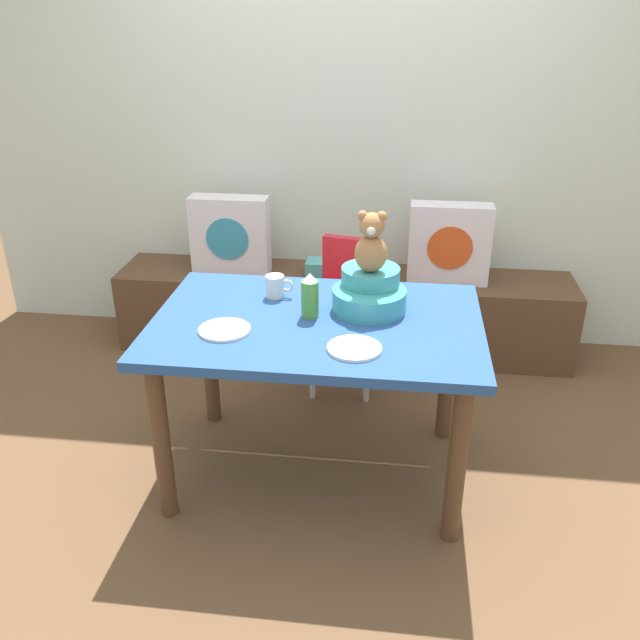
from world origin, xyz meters
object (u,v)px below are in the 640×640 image
at_px(pillow_floral_left, 230,235).
at_px(ketchup_bottle, 310,296).
at_px(infant_seat_teal, 370,292).
at_px(dinner_plate_far, 225,330).
at_px(dinner_plate_near, 354,348).
at_px(dining_table, 317,343).
at_px(pillow_floral_right, 449,244).
at_px(book_stack, 324,268).
at_px(teddy_bear, 371,244).
at_px(coffee_mug, 276,286).
at_px(highchair, 344,296).

xyz_separation_m(pillow_floral_left, ketchup_bottle, (0.61, -1.13, 0.15)).
height_order(infant_seat_teal, dinner_plate_far, infant_seat_teal).
bearing_deg(dinner_plate_near, dining_table, 125.31).
height_order(dining_table, dinner_plate_near, dinner_plate_near).
bearing_deg(infant_seat_teal, pillow_floral_left, 129.41).
relative_size(pillow_floral_right, dinner_plate_far, 2.20).
xyz_separation_m(book_stack, teddy_bear, (0.31, -1.05, 0.52)).
height_order(ketchup_bottle, coffee_mug, ketchup_bottle).
bearing_deg(dining_table, infant_seat_teal, 34.64).
height_order(infant_seat_teal, teddy_bear, teddy_bear).
height_order(pillow_floral_left, dinner_plate_near, pillow_floral_left).
height_order(coffee_mug, dinner_plate_far, coffee_mug).
xyz_separation_m(pillow_floral_left, pillow_floral_right, (1.22, 0.00, 0.00)).
height_order(highchair, ketchup_bottle, ketchup_bottle).
height_order(pillow_floral_right, highchair, pillow_floral_right).
relative_size(pillow_floral_left, coffee_mug, 3.67).
bearing_deg(teddy_bear, ketchup_bottle, -154.80).
bearing_deg(pillow_floral_right, dining_table, -116.53).
bearing_deg(teddy_bear, book_stack, 106.53).
relative_size(highchair, coffee_mug, 6.58).
bearing_deg(book_stack, ketchup_bottle, -86.02).
xyz_separation_m(teddy_bear, coffee_mug, (-0.40, 0.07, -0.23)).
bearing_deg(teddy_bear, infant_seat_teal, 90.00).
distance_m(book_stack, dining_table, 1.19).
height_order(dining_table, teddy_bear, teddy_bear).
xyz_separation_m(highchair, dinner_plate_far, (-0.38, -0.89, 0.22)).
relative_size(pillow_floral_right, dinner_plate_near, 2.20).
distance_m(book_stack, dinner_plate_near, 1.47).
height_order(ketchup_bottle, dinner_plate_near, ketchup_bottle).
xyz_separation_m(pillow_floral_right, teddy_bear, (-0.38, -1.02, 0.34)).
relative_size(highchair, dinner_plate_far, 3.95).
bearing_deg(book_stack, pillow_floral_right, -1.73).
bearing_deg(pillow_floral_left, pillow_floral_right, 0.00).
bearing_deg(pillow_floral_left, dinner_plate_near, -59.89).
xyz_separation_m(pillow_floral_left, dinner_plate_far, (0.31, -1.31, 0.07)).
height_order(infant_seat_teal, dinner_plate_near, infant_seat_teal).
xyz_separation_m(pillow_floral_right, dinner_plate_far, (-0.92, -1.31, 0.07)).
height_order(dining_table, ketchup_bottle, ketchup_bottle).
relative_size(pillow_floral_left, dinner_plate_near, 2.20).
distance_m(book_stack, highchair, 0.46).
xyz_separation_m(pillow_floral_left, infant_seat_teal, (0.84, -1.02, 0.13)).
distance_m(pillow_floral_right, dinner_plate_near, 1.46).
relative_size(book_stack, coffee_mug, 1.67).
height_order(dining_table, highchair, highchair).
bearing_deg(infant_seat_teal, teddy_bear, -90.00).
xyz_separation_m(pillow_floral_right, dining_table, (-0.58, -1.16, -0.05)).
height_order(highchair, dinner_plate_far, highchair).
bearing_deg(book_stack, infant_seat_teal, -73.47).
relative_size(infant_seat_teal, coffee_mug, 2.75).
relative_size(dining_table, ketchup_bottle, 7.03).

